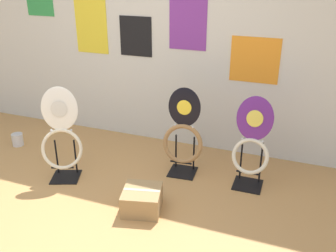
# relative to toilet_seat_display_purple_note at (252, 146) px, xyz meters

# --- Properties ---
(ground_plane) EXTENTS (14.00, 14.00, 0.00)m
(ground_plane) POSITION_rel_toilet_seat_display_purple_note_xyz_m (-1.27, -1.35, -0.43)
(ground_plane) COLOR #B7844C
(wall_back) EXTENTS (8.00, 0.07, 2.60)m
(wall_back) POSITION_rel_toilet_seat_display_purple_note_xyz_m (-1.27, 0.70, 0.87)
(wall_back) COLOR silver
(wall_back) RESTS_ON ground_plane
(toilet_seat_display_purple_note) EXTENTS (0.36, 0.29, 0.91)m
(toilet_seat_display_purple_note) POSITION_rel_toilet_seat_display_purple_note_xyz_m (0.00, 0.00, 0.00)
(toilet_seat_display_purple_note) COLOR black
(toilet_seat_display_purple_note) RESTS_ON ground_plane
(toilet_seat_display_white_plain) EXTENTS (0.44, 0.36, 0.96)m
(toilet_seat_display_white_plain) POSITION_rel_toilet_seat_display_purple_note_xyz_m (-1.79, -0.54, 0.02)
(toilet_seat_display_white_plain) COLOR black
(toilet_seat_display_white_plain) RESTS_ON ground_plane
(toilet_seat_display_jazz_black) EXTENTS (0.43, 0.30, 0.93)m
(toilet_seat_display_jazz_black) POSITION_rel_toilet_seat_display_purple_note_xyz_m (-0.69, -0.02, -0.03)
(toilet_seat_display_jazz_black) COLOR black
(toilet_seat_display_jazz_black) RESTS_ON ground_plane
(paint_can) EXTENTS (0.14, 0.14, 0.16)m
(paint_can) POSITION_rel_toilet_seat_display_purple_note_xyz_m (-2.78, -0.12, -0.35)
(paint_can) COLOR silver
(paint_can) RESTS_ON ground_plane
(storage_box) EXTENTS (0.41, 0.42, 0.20)m
(storage_box) POSITION_rel_toilet_seat_display_purple_note_xyz_m (-0.82, -0.76, -0.33)
(storage_box) COLOR #A37F51
(storage_box) RESTS_ON ground_plane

